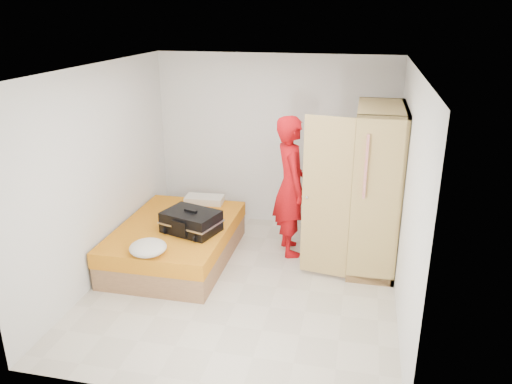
% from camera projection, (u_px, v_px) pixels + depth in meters
% --- Properties ---
extents(room, '(4.00, 4.02, 2.60)m').
position_uv_depth(room, '(244.00, 184.00, 5.71)').
color(room, beige).
rests_on(room, ground).
extents(bed, '(1.42, 2.02, 0.50)m').
position_uv_depth(bed, '(176.00, 242.00, 6.69)').
color(bed, '#A07448').
rests_on(bed, ground).
extents(wardrobe, '(1.17, 1.20, 2.10)m').
position_uv_depth(wardrobe, '(371.00, 193.00, 6.31)').
color(wardrobe, '#D1B966').
rests_on(wardrobe, ground).
extents(person, '(0.68, 0.82, 1.91)m').
position_uv_depth(person, '(291.00, 186.00, 6.67)').
color(person, red).
rests_on(person, ground).
extents(suitcase, '(0.81, 0.68, 0.30)m').
position_uv_depth(suitcase, '(191.00, 222.00, 6.37)').
color(suitcase, black).
rests_on(suitcase, bed).
extents(round_cushion, '(0.43, 0.43, 0.16)m').
position_uv_depth(round_cushion, '(148.00, 248.00, 5.79)').
color(round_cushion, beige).
rests_on(round_cushion, bed).
extents(pillow, '(0.57, 0.31, 0.10)m').
position_uv_depth(pillow, '(204.00, 200.00, 7.34)').
color(pillow, beige).
rests_on(pillow, bed).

